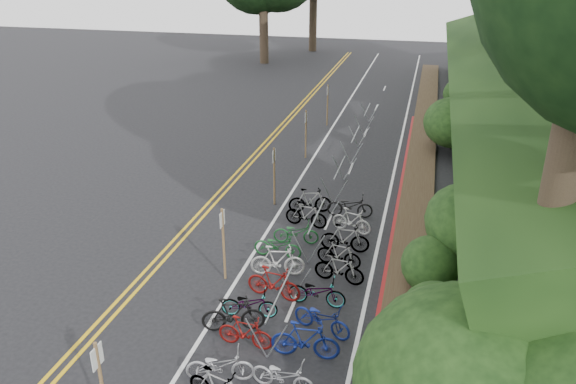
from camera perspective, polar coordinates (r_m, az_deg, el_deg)
name	(u,v)px	position (r m, az deg, el deg)	size (l,w,h in m)	color
ground	(133,379)	(15.21, -15.44, -17.88)	(120.00, 120.00, 0.00)	black
road_markings	(269,213)	(22.83, -1.91, -2.15)	(7.47, 80.00, 0.01)	gold
red_curb	(399,206)	(23.79, 11.20, -1.39)	(0.25, 28.00, 0.10)	maroon
embankment	(566,115)	(30.33, 26.40, 7.05)	(14.30, 48.14, 9.11)	black
bike_racks_rest	(339,174)	(24.63, 5.24, 1.87)	(1.14, 23.00, 1.17)	gray
signpost_near	(102,384)	(13.05, -18.39, -18.05)	(0.08, 0.40, 2.51)	brown
signposts_rest	(292,150)	(25.79, 0.37, 4.34)	(0.08, 18.40, 2.50)	brown
bike_front	(233,314)	(16.00, -5.59, -12.27)	(1.78, 0.50, 1.07)	black
bike_valet	(291,298)	(16.67, 0.27, -10.70)	(3.21, 15.45, 1.09)	navy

